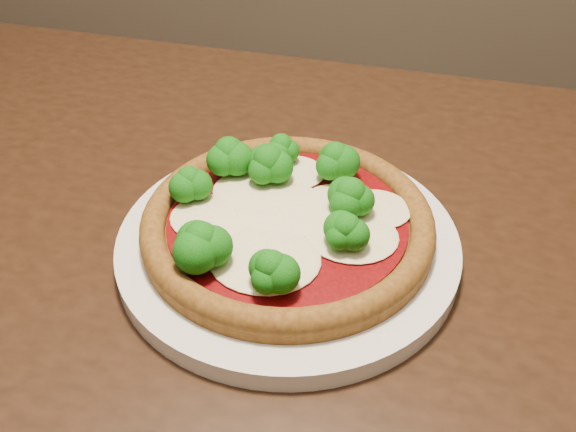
# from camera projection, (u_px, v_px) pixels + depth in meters

# --- Properties ---
(dining_table) EXTENTS (1.23, 0.87, 0.75)m
(dining_table) POSITION_uv_depth(u_px,v_px,m) (269.00, 328.00, 0.63)
(dining_table) COLOR black
(dining_table) RESTS_ON floor
(plate) EXTENTS (0.30, 0.30, 0.02)m
(plate) POSITION_uv_depth(u_px,v_px,m) (288.00, 244.00, 0.56)
(plate) COLOR silver
(plate) RESTS_ON dining_table
(pizza) EXTENTS (0.25, 0.25, 0.06)m
(pizza) POSITION_uv_depth(u_px,v_px,m) (285.00, 216.00, 0.55)
(pizza) COLOR brown
(pizza) RESTS_ON plate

